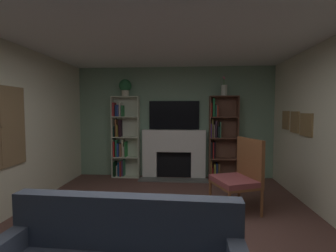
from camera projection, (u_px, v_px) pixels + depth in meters
ground_plane at (159, 248)px, 2.88m from camera, size 7.53×7.53×0.00m
wall_back_accent at (174, 122)px, 5.94m from camera, size 4.75×0.06×2.62m
ceiling at (159, 14)px, 2.71m from camera, size 4.75×6.39×0.06m
fireplace at (174, 152)px, 5.84m from camera, size 1.57×0.53×1.14m
tv at (174, 115)px, 5.87m from camera, size 1.18×0.06×0.67m
bookshelf_left at (123, 139)px, 5.94m from camera, size 0.65×0.27×1.92m
bookshelf_right at (220, 139)px, 5.75m from camera, size 0.65×0.30×1.92m
potted_plant at (125, 87)px, 5.80m from camera, size 0.29×0.29×0.40m
vase_with_flowers at (224, 90)px, 5.63m from camera, size 0.14×0.14×0.44m
armchair at (240, 175)px, 3.91m from camera, size 0.79×0.82×1.15m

